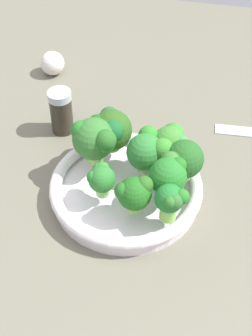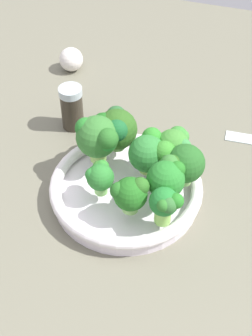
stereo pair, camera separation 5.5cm
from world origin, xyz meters
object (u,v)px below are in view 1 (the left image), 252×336
broccoli_floret_0 (133,193)px  pepper_shaker (61,111)px  broccoli_floret_5 (182,160)px  broccoli_floret_8 (171,141)px  broccoli_floret_6 (171,201)px  broccoli_floret_7 (101,178)px  broccoli_floret_3 (110,129)px  broccoli_floret_1 (94,140)px  garlic_bulb (52,63)px  broccoli_floret_2 (169,175)px  bowl (126,189)px  broccoli_floret_4 (151,150)px

broccoli_floret_0 → pepper_shaker: broccoli_floret_0 is taller
broccoli_floret_5 → broccoli_floret_8: bearing=-60.1°
broccoli_floret_6 → broccoli_floret_7: (10.80, -2.97, -0.78)cm
broccoli_floret_3 → broccoli_floret_6: size_ratio=1.16×
broccoli_floret_0 → broccoli_floret_3: broccoli_floret_3 is taller
broccoli_floret_3 → broccoli_floret_1: bearing=68.1°
broccoli_floret_8 → garlic_bulb: (27.86, -24.02, -4.79)cm
broccoli_floret_5 → broccoli_floret_8: 4.63cm
broccoli_floret_1 → broccoli_floret_2: broccoli_floret_1 is taller
broccoli_floret_2 → broccoli_floret_6: (-1.02, 4.64, -0.30)cm
broccoli_floret_7 → pepper_shaker: bearing=-55.2°
broccoli_floret_0 → broccoli_floret_1: bearing=-46.4°
broccoli_floret_7 → broccoli_floret_8: size_ratio=0.83×
bowl → pepper_shaker: 20.19cm
broccoli_floret_3 → garlic_bulb: size_ratio=1.46×
broccoli_floret_4 → broccoli_floret_0: bearing=83.7°
broccoli_floret_7 → broccoli_floret_8: (-9.01, -9.52, 0.60)cm
bowl → broccoli_floret_4: broccoli_floret_4 is taller
broccoli_floret_1 → garlic_bulb: 32.54cm
bowl → broccoli_floret_3: (4.11, -7.04, 5.83)cm
broccoli_floret_6 → broccoli_floret_2: bearing=-77.5°
broccoli_floret_8 → broccoli_floret_3: bearing=-2.6°
bowl → broccoli_floret_5: bearing=-162.5°
bowl → broccoli_floret_7: (3.16, 2.93, 4.90)cm
broccoli_floret_0 → broccoli_floret_4: size_ratio=0.87×
broccoli_floret_6 → pepper_shaker: size_ratio=0.74×
broccoli_floret_3 → broccoli_floret_2: bearing=142.2°
broccoli_floret_6 → broccoli_floret_5: bearing=-93.6°
broccoli_floret_1 → broccoli_floret_6: 16.11cm
broccoli_floret_8 → pepper_shaker: 21.91cm
broccoli_floret_3 → broccoli_floret_4: (-7.21, 3.16, -0.34)cm
broccoli_floret_7 → broccoli_floret_1: bearing=-67.1°
broccoli_floret_2 → broccoli_floret_4: broccoli_floret_2 is taller
broccoli_floret_4 → garlic_bulb: broccoli_floret_4 is taller
broccoli_floret_6 → broccoli_floret_0: bearing=-8.1°
broccoli_floret_0 → broccoli_floret_3: size_ratio=0.83×
broccoli_floret_2 → broccoli_floret_5: bearing=-112.0°
broccoli_floret_3 → garlic_bulb: bearing=-52.8°
broccoli_floret_1 → broccoli_floret_3: broccoli_floret_1 is taller
broccoli_floret_3 → garlic_bulb: broccoli_floret_3 is taller
broccoli_floret_0 → pepper_shaker: size_ratio=0.71×
broccoli_floret_0 → broccoli_floret_7: size_ratio=1.13×
broccoli_floret_8 → broccoli_floret_4: bearing=44.6°
broccoli_floret_3 → broccoli_floret_6: bearing=132.2°
broccoli_floret_6 → garlic_bulb: size_ratio=1.26×
broccoli_floret_5 → bowl: bearing=17.5°
broccoli_floret_4 → garlic_bulb: 36.99cm
broccoli_floret_3 → broccoli_floret_4: size_ratio=1.05×
broccoli_floret_3 → broccoli_floret_5: (-12.27, 4.47, -0.26)cm
broccoli_floret_7 → broccoli_floret_0: bearing=157.5°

